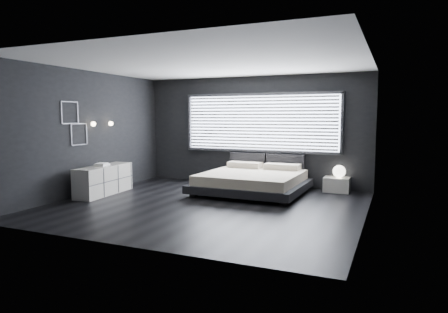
% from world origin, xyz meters
% --- Properties ---
extents(room, '(6.04, 6.00, 2.80)m').
position_xyz_m(room, '(0.00, 0.00, 1.40)').
color(room, black).
rests_on(room, ground).
extents(window, '(4.14, 0.09, 1.52)m').
position_xyz_m(window, '(0.20, 2.70, 1.61)').
color(window, white).
rests_on(window, ground).
extents(headboard, '(1.96, 0.16, 0.52)m').
position_xyz_m(headboard, '(0.40, 2.64, 0.57)').
color(headboard, black).
rests_on(headboard, ground).
extents(sconce_near, '(0.18, 0.11, 0.11)m').
position_xyz_m(sconce_near, '(-2.88, 0.05, 1.60)').
color(sconce_near, silver).
rests_on(sconce_near, ground).
extents(sconce_far, '(0.18, 0.11, 0.11)m').
position_xyz_m(sconce_far, '(-2.88, 0.65, 1.60)').
color(sconce_far, silver).
rests_on(sconce_far, ground).
extents(wall_art_upper, '(0.01, 0.48, 0.48)m').
position_xyz_m(wall_art_upper, '(-2.98, -0.55, 1.85)').
color(wall_art_upper, '#47474C').
rests_on(wall_art_upper, ground).
extents(wall_art_lower, '(0.01, 0.48, 0.48)m').
position_xyz_m(wall_art_lower, '(-2.98, -0.30, 1.38)').
color(wall_art_lower, '#47474C').
rests_on(wall_art_lower, ground).
extents(bed, '(2.42, 2.32, 0.62)m').
position_xyz_m(bed, '(0.40, 1.60, 0.29)').
color(bed, black).
rests_on(bed, ground).
extents(nightstand, '(0.59, 0.50, 0.34)m').
position_xyz_m(nightstand, '(2.19, 2.50, 0.17)').
color(nightstand, silver).
rests_on(nightstand, ground).
extents(orb_lamp, '(0.29, 0.29, 0.29)m').
position_xyz_m(orb_lamp, '(2.23, 2.49, 0.49)').
color(orb_lamp, white).
rests_on(orb_lamp, nightstand).
extents(dresser, '(0.59, 1.67, 0.66)m').
position_xyz_m(dresser, '(-2.65, 0.08, 0.33)').
color(dresser, silver).
rests_on(dresser, ground).
extents(book_stack, '(0.30, 0.36, 0.07)m').
position_xyz_m(book_stack, '(-2.66, 0.03, 0.69)').
color(book_stack, white).
rests_on(book_stack, dresser).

